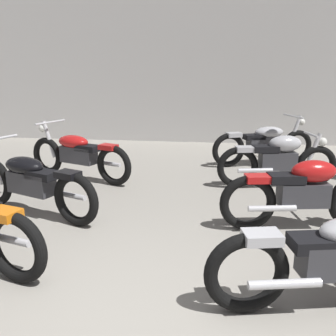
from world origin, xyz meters
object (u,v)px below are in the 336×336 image
(motorcycle_right_row_1, at_px, (304,192))
(motorcycle_right_row_2, at_px, (278,159))
(motorcycle_left_row_1, at_px, (31,181))
(motorcycle_right_row_3, at_px, (264,142))
(motorcycle_left_row_2, at_px, (78,154))

(motorcycle_right_row_1, xyz_separation_m, motorcycle_right_row_2, (-0.03, 1.67, 0.00))
(motorcycle_left_row_1, bearing_deg, motorcycle_right_row_2, 25.87)
(motorcycle_right_row_1, relative_size, motorcycle_right_row_2, 1.00)
(motorcycle_right_row_1, bearing_deg, motorcycle_right_row_3, 91.41)
(motorcycle_left_row_1, distance_m, motorcycle_right_row_2, 3.75)
(motorcycle_left_row_2, height_order, motorcycle_right_row_2, motorcycle_left_row_2)
(motorcycle_right_row_3, bearing_deg, motorcycle_left_row_2, -156.27)
(motorcycle_left_row_1, height_order, motorcycle_right_row_1, motorcycle_left_row_1)
(motorcycle_right_row_1, bearing_deg, motorcycle_right_row_2, 91.17)
(motorcycle_right_row_1, bearing_deg, motorcycle_left_row_1, 179.51)
(motorcycle_left_row_1, relative_size, motorcycle_right_row_2, 1.05)
(motorcycle_left_row_2, xyz_separation_m, motorcycle_right_row_1, (3.39, -1.68, 0.01))
(motorcycle_right_row_1, height_order, motorcycle_right_row_2, same)
(motorcycle_left_row_1, xyz_separation_m, motorcycle_right_row_3, (3.33, 3.10, 0.00))
(motorcycle_left_row_1, xyz_separation_m, motorcycle_right_row_1, (3.41, -0.03, 0.01))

